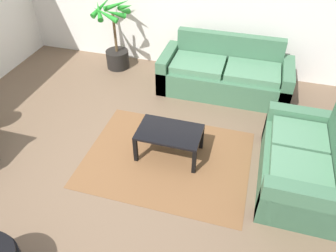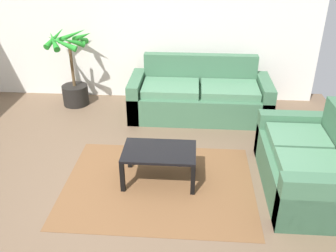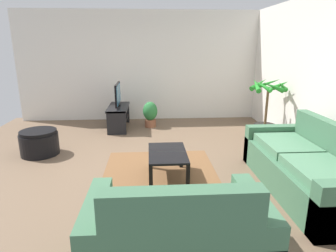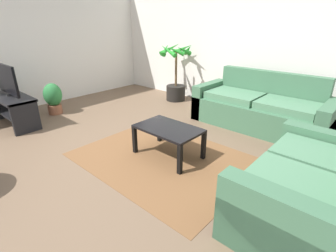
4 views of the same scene
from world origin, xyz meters
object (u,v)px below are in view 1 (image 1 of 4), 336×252
at_px(couch_main, 225,75).
at_px(coffee_table, 169,135).
at_px(potted_palm, 116,43).
at_px(couch_loveseat, 303,164).

xyz_separation_m(couch_main, coffee_table, (-0.47, -1.80, 0.05)).
bearing_deg(couch_main, coffee_table, -104.60).
height_order(coffee_table, potted_palm, potted_palm).
bearing_deg(couch_loveseat, potted_palm, 147.69).
bearing_deg(coffee_table, couch_loveseat, -0.89).
distance_m(couch_loveseat, potted_palm, 3.93).
relative_size(couch_main, potted_palm, 1.72).
bearing_deg(coffee_table, couch_main, 75.40).
distance_m(coffee_table, potted_palm, 2.64).
distance_m(couch_main, coffee_table, 1.86).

